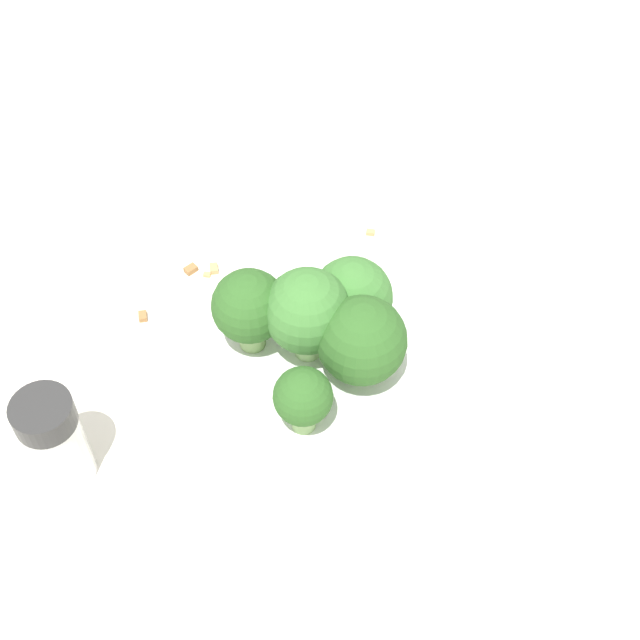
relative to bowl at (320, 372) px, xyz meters
name	(u,v)px	position (x,y,z in m)	size (l,w,h in m)	color
ground_plane	(320,390)	(0.00, 0.00, -0.02)	(3.00, 3.00, 0.00)	silver
bowl	(320,372)	(0.00, 0.00, 0.00)	(0.16, 0.16, 0.04)	white
broccoli_floret_0	(308,309)	(0.00, 0.01, 0.06)	(0.05, 0.05, 0.07)	#8EB770
broccoli_floret_1	(362,341)	(-0.01, -0.03, 0.05)	(0.05, 0.05, 0.06)	#8EB770
broccoli_floret_2	(248,313)	(0.00, 0.04, 0.06)	(0.05, 0.05, 0.06)	#7A9E5B
broccoli_floret_3	(352,298)	(0.02, -0.02, 0.05)	(0.05, 0.05, 0.06)	#84AD66
broccoli_floret_4	(306,399)	(-0.05, 0.00, 0.05)	(0.03, 0.03, 0.05)	#84AD66
pepper_shaker	(55,441)	(-0.09, 0.14, 0.02)	(0.04, 0.04, 0.07)	silver
almond_crumb_0	(207,274)	(0.08, 0.10, -0.02)	(0.01, 0.00, 0.01)	tan
almond_crumb_1	(190,267)	(0.09, 0.11, -0.02)	(0.01, 0.01, 0.01)	olive
almond_crumb_2	(371,231)	(0.15, -0.01, -0.02)	(0.01, 0.00, 0.01)	tan
almond_crumb_3	(214,267)	(0.09, 0.10, -0.02)	(0.01, 0.01, 0.01)	tan
almond_crumb_4	(142,314)	(0.04, 0.13, -0.02)	(0.01, 0.01, 0.01)	olive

